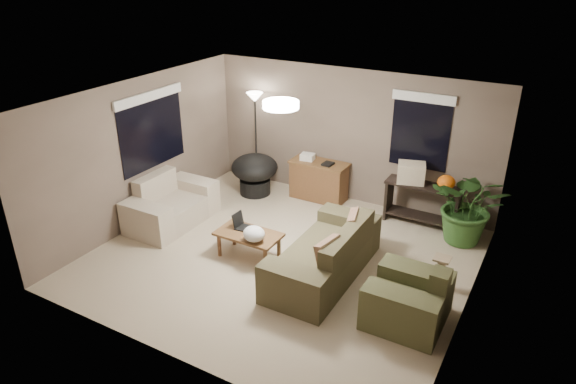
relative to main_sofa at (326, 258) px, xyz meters
The scene contains 20 objects.
room_shell 1.25m from the main_sofa, behind, with size 5.50×5.50×5.50m.
main_sofa is the anchor object (origin of this frame).
throw_pillows 0.44m from the main_sofa, ahead, with size 0.34×1.39×0.47m.
loveseat 3.08m from the main_sofa, behind, with size 0.90×1.60×0.85m.
armchair 1.42m from the main_sofa, 16.97° to the right, with size 0.95×1.00×0.85m.
coffee_table 1.27m from the main_sofa, behind, with size 1.00×0.55×0.42m.
laptop 1.44m from the main_sofa, behind, with size 0.37×0.26×0.24m.
plastic_bag 1.12m from the main_sofa, 164.79° to the right, with size 0.34×0.30×0.23m, color white.
desk 2.61m from the main_sofa, 118.67° to the left, with size 1.10×0.50×0.75m.
desk_papers 2.73m from the main_sofa, 121.70° to the left, with size 0.68×0.28×0.12m.
console_table 2.36m from the main_sofa, 71.16° to the left, with size 1.30×0.40×0.75m.
pumpkin 2.56m from the main_sofa, 63.53° to the left, with size 0.29×0.29×0.24m, color orange.
cardboard_box 2.37m from the main_sofa, 77.09° to the left, with size 0.45×0.34×0.34m, color beige.
papasan_chair 3.10m from the main_sofa, 142.30° to the left, with size 1.12×1.12×0.80m.
floor_lamp 3.71m from the main_sofa, 139.39° to the left, with size 0.32×0.32×1.91m.
ceiling_fixture 2.29m from the main_sofa, behind, with size 0.50×0.50×0.10m, color white.
houseplant 2.55m from the main_sofa, 51.77° to the left, with size 1.16×1.29×1.01m, color #2D5923.
cat_scratching_post 1.61m from the main_sofa, 17.60° to the left, with size 0.32×0.32×0.50m.
window_left 3.85m from the main_sofa, behind, with size 0.05×1.56×1.33m.
window_back 3.00m from the main_sofa, 78.89° to the left, with size 1.06×0.05×1.33m.
Camera 1 is at (3.43, -5.89, 4.30)m, focal length 32.00 mm.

